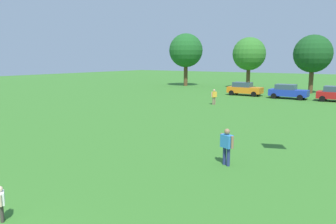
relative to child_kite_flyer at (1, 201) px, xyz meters
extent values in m
plane|color=#387528|center=(1.15, 27.46, -0.62)|extent=(160.00, 160.00, 0.00)
cylinder|color=#3F3833|center=(-0.07, 0.04, -0.37)|extent=(0.10, 0.10, 0.51)
cylinder|color=#3F3833|center=(0.07, -0.04, -0.37)|extent=(0.10, 0.10, 0.51)
cube|color=white|center=(0.00, 0.00, 0.07)|extent=(0.39, 0.34, 0.36)
cylinder|color=beige|center=(-0.18, 0.11, 0.08)|extent=(0.07, 0.07, 0.34)
cylinder|color=beige|center=(0.18, -0.11, 0.08)|extent=(0.07, 0.07, 0.34)
sphere|color=beige|center=(0.00, 0.00, 0.35)|extent=(0.16, 0.16, 0.16)
cylinder|color=navy|center=(3.24, 8.22, -0.22)|extent=(0.15, 0.15, 0.80)
cylinder|color=navy|center=(3.46, 8.12, -0.22)|extent=(0.15, 0.15, 0.80)
cube|color=#337FCC|center=(3.35, 8.17, 0.46)|extent=(0.61, 0.49, 0.57)
cylinder|color=#936B4C|center=(3.05, 8.30, 0.48)|extent=(0.12, 0.12, 0.53)
cylinder|color=#936B4C|center=(3.66, 8.04, 0.48)|extent=(0.12, 0.12, 0.53)
sphere|color=#936B4C|center=(3.35, 8.17, 0.89)|extent=(0.25, 0.25, 0.25)
cylinder|color=#8C7259|center=(-5.50, 25.34, -0.24)|extent=(0.14, 0.14, 0.77)
cylinder|color=#8C7259|center=(-5.42, 25.55, -0.24)|extent=(0.14, 0.14, 0.77)
cube|color=yellow|center=(-5.46, 25.44, 0.42)|extent=(0.46, 0.58, 0.54)
cylinder|color=tan|center=(-5.58, 25.15, 0.43)|extent=(0.11, 0.11, 0.51)
cylinder|color=tan|center=(-5.34, 25.74, 0.43)|extent=(0.11, 0.11, 0.51)
sphere|color=tan|center=(-5.46, 25.44, 0.83)|extent=(0.24, 0.24, 0.24)
cube|color=orange|center=(-5.87, 35.45, 0.08)|extent=(4.30, 1.80, 0.76)
cube|color=#334756|center=(-6.22, 35.45, 0.76)|extent=(2.24, 1.58, 0.60)
cylinder|color=black|center=(-4.41, 36.35, -0.30)|extent=(0.64, 0.22, 0.64)
cylinder|color=black|center=(-4.41, 34.55, -0.30)|extent=(0.64, 0.22, 0.64)
cylinder|color=black|center=(-7.33, 36.35, -0.30)|extent=(0.64, 0.22, 0.64)
cylinder|color=black|center=(-7.33, 34.55, -0.30)|extent=(0.64, 0.22, 0.64)
cube|color=#1E38AD|center=(-0.33, 34.85, 0.08)|extent=(4.30, 1.80, 0.76)
cube|color=#334756|center=(-0.67, 34.85, 0.76)|extent=(2.24, 1.58, 0.60)
cylinder|color=black|center=(1.13, 35.75, -0.30)|extent=(0.64, 0.22, 0.64)
cylinder|color=black|center=(1.13, 33.95, -0.30)|extent=(0.64, 0.22, 0.64)
cylinder|color=black|center=(-1.79, 35.75, -0.30)|extent=(0.64, 0.22, 0.64)
cylinder|color=black|center=(-1.79, 33.95, -0.30)|extent=(0.64, 0.22, 0.64)
cube|color=#334756|center=(4.55, 34.94, 0.76)|extent=(2.24, 1.58, 0.60)
cylinder|color=black|center=(3.43, 35.84, -0.30)|extent=(0.64, 0.22, 0.64)
cylinder|color=black|center=(3.43, 34.04, -0.30)|extent=(0.64, 0.22, 0.64)
cylinder|color=brown|center=(-19.98, 44.51, 1.20)|extent=(0.67, 0.67, 3.65)
sphere|color=#1E5B23|center=(-19.98, 44.51, 5.47)|extent=(5.76, 5.76, 5.76)
cylinder|color=brown|center=(-9.02, 45.30, 1.00)|extent=(0.60, 0.60, 3.24)
sphere|color=#337528|center=(-9.02, 45.30, 4.80)|extent=(5.12, 5.12, 5.12)
cylinder|color=brown|center=(0.65, 42.86, 0.97)|extent=(0.59, 0.59, 3.19)
sphere|color=#194C1E|center=(0.65, 42.86, 4.70)|extent=(5.03, 5.03, 5.03)
camera|label=1|loc=(8.76, -4.65, 3.96)|focal=34.77mm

